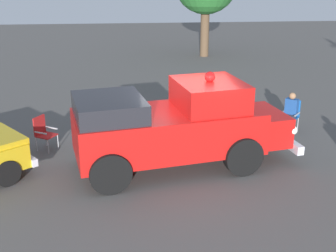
# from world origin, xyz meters

# --- Properties ---
(ground_plane) EXTENTS (60.00, 60.00, 0.00)m
(ground_plane) POSITION_xyz_m (0.00, 0.00, 0.00)
(ground_plane) COLOR #514F4C
(vintage_fire_truck) EXTENTS (6.26, 3.39, 2.59)m
(vintage_fire_truck) POSITION_xyz_m (0.33, 0.24, 1.20)
(vintage_fire_truck) COLOR black
(vintage_fire_truck) RESTS_ON ground
(lawn_chair_near_truck) EXTENTS (0.69, 0.69, 1.02)m
(lawn_chair_near_truck) POSITION_xyz_m (-3.76, -2.25, 0.59)
(lawn_chair_near_truck) COLOR #B7BABF
(lawn_chair_near_truck) RESTS_ON ground
(lawn_chair_by_car) EXTENTS (0.69, 0.69, 1.02)m
(lawn_chair_by_car) POSITION_xyz_m (-1.55, -3.45, 0.59)
(lawn_chair_by_car) COLOR #B7BABF
(lawn_chair_by_car) RESTS_ON ground
(lawn_chair_spare) EXTENTS (0.68, 0.67, 1.02)m
(lawn_chair_spare) POSITION_xyz_m (4.14, -1.28, 0.59)
(lawn_chair_spare) COLOR #B7BABF
(lawn_chair_spare) RESTS_ON ground
(spectator_seated) EXTENTS (0.63, 0.65, 1.29)m
(spectator_seated) POSITION_xyz_m (-3.68, -2.15, 0.70)
(spectator_seated) COLOR #383842
(spectator_seated) RESTS_ON ground
(traffic_cone) EXTENTS (0.40, 0.40, 0.64)m
(traffic_cone) POSITION_xyz_m (1.91, -2.49, 0.31)
(traffic_cone) COLOR orange
(traffic_cone) RESTS_ON ground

